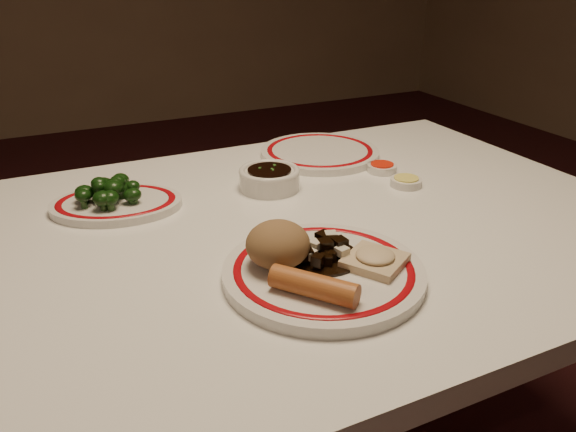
# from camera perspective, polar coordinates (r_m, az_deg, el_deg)

# --- Properties ---
(dining_table) EXTENTS (1.20, 0.90, 0.75)m
(dining_table) POSITION_cam_1_polar(r_m,az_deg,el_deg) (1.05, 2.54, -4.73)
(dining_table) COLOR white
(dining_table) RESTS_ON ground
(main_plate) EXTENTS (0.37, 0.37, 0.02)m
(main_plate) POSITION_cam_1_polar(r_m,az_deg,el_deg) (0.82, 3.61, -5.71)
(main_plate) COLOR silver
(main_plate) RESTS_ON dining_table
(rice_mound) EXTENTS (0.09, 0.09, 0.07)m
(rice_mound) POSITION_cam_1_polar(r_m,az_deg,el_deg) (0.81, -1.03, -2.89)
(rice_mound) COLOR olive
(rice_mound) RESTS_ON main_plate
(spring_roll) EXTENTS (0.10, 0.12, 0.03)m
(spring_roll) POSITION_cam_1_polar(r_m,az_deg,el_deg) (0.74, 2.64, -7.09)
(spring_roll) COLOR #B3622C
(spring_roll) RESTS_ON main_plate
(fried_wonton) EXTENTS (0.11, 0.11, 0.02)m
(fried_wonton) POSITION_cam_1_polar(r_m,az_deg,el_deg) (0.83, 8.83, -4.32)
(fried_wonton) COLOR #C3AE8A
(fried_wonton) RESTS_ON main_plate
(stirfry_heap) EXTENTS (0.11, 0.11, 0.03)m
(stirfry_heap) POSITION_cam_1_polar(r_m,az_deg,el_deg) (0.84, 3.23, -3.56)
(stirfry_heap) COLOR black
(stirfry_heap) RESTS_ON main_plate
(broccoli_plate) EXTENTS (0.28, 0.26, 0.02)m
(broccoli_plate) POSITION_cam_1_polar(r_m,az_deg,el_deg) (1.09, -17.04, 1.19)
(broccoli_plate) COLOR silver
(broccoli_plate) RESTS_ON dining_table
(broccoli_pile) EXTENTS (0.12, 0.11, 0.05)m
(broccoli_pile) POSITION_cam_1_polar(r_m,az_deg,el_deg) (1.08, -17.65, 2.53)
(broccoli_pile) COLOR #23471C
(broccoli_pile) RESTS_ON broccoli_plate
(soy_bowl) EXTENTS (0.12, 0.12, 0.04)m
(soy_bowl) POSITION_cam_1_polar(r_m,az_deg,el_deg) (1.13, -1.89, 3.74)
(soy_bowl) COLOR silver
(soy_bowl) RESTS_ON dining_table
(sweet_sour_dish) EXTENTS (0.06, 0.06, 0.02)m
(sweet_sour_dish) POSITION_cam_1_polar(r_m,az_deg,el_deg) (1.24, 9.51, 4.85)
(sweet_sour_dish) COLOR silver
(sweet_sour_dish) RESTS_ON dining_table
(mustard_dish) EXTENTS (0.06, 0.06, 0.02)m
(mustard_dish) POSITION_cam_1_polar(r_m,az_deg,el_deg) (1.17, 11.90, 3.41)
(mustard_dish) COLOR silver
(mustard_dish) RESTS_ON dining_table
(far_plate) EXTENTS (0.30, 0.30, 0.02)m
(far_plate) POSITION_cam_1_polar(r_m,az_deg,el_deg) (1.32, 3.24, 6.47)
(far_plate) COLOR silver
(far_plate) RESTS_ON dining_table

